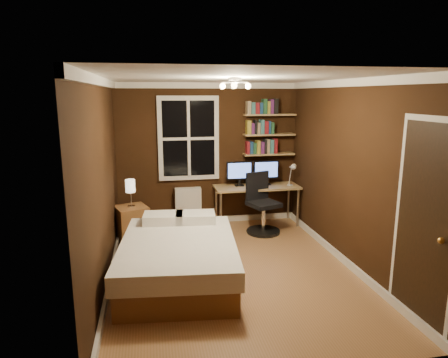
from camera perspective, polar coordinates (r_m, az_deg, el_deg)
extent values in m
plane|color=#97673C|center=(5.47, 1.19, -12.89)|extent=(4.20, 4.20, 0.00)
cube|color=black|center=(7.11, -2.25, 3.49)|extent=(3.20, 0.04, 2.50)
cube|color=black|center=(5.00, -17.00, -0.68)|extent=(0.04, 4.20, 2.50)
cube|color=black|center=(5.62, 17.43, 0.65)|extent=(0.04, 4.20, 2.50)
cube|color=white|center=(4.96, 1.32, 14.29)|extent=(3.20, 4.20, 0.02)
cube|color=silver|center=(6.99, -5.08, 5.79)|extent=(1.06, 0.06, 1.46)
sphere|color=gold|center=(4.17, 28.61, -7.74)|extent=(0.06, 0.06, 0.06)
cube|color=tan|center=(7.23, 6.41, 3.56)|extent=(0.92, 0.22, 0.03)
cube|color=tan|center=(7.18, 6.47, 6.32)|extent=(0.92, 0.22, 0.03)
cube|color=tan|center=(7.16, 6.54, 9.11)|extent=(0.92, 0.22, 0.03)
cube|color=brown|center=(5.17, -6.46, -12.67)|extent=(1.50, 2.01, 0.30)
cube|color=white|center=(5.06, -6.53, -9.96)|extent=(1.59, 2.07, 0.23)
cube|color=white|center=(5.71, -8.67, -5.55)|extent=(0.58, 0.43, 0.13)
cube|color=white|center=(5.69, -4.10, -5.48)|extent=(0.58, 0.43, 0.13)
cube|color=brown|center=(6.53, -12.99, -6.29)|extent=(0.58, 0.58, 0.57)
cube|color=white|center=(7.14, -5.13, -3.98)|extent=(0.46, 0.16, 0.69)
cube|color=tan|center=(7.09, 4.69, -1.15)|extent=(1.50, 0.56, 0.04)
cylinder|color=beige|center=(6.80, -0.46, -4.78)|extent=(0.04, 0.04, 0.68)
cylinder|color=beige|center=(7.17, 10.50, -4.11)|extent=(0.04, 0.04, 0.68)
cylinder|color=beige|center=(7.26, -1.14, -3.69)|extent=(0.04, 0.04, 0.68)
cylinder|color=beige|center=(7.60, 9.19, -3.13)|extent=(0.04, 0.04, 0.68)
cylinder|color=black|center=(6.86, 5.63, -7.44)|extent=(0.56, 0.56, 0.05)
cylinder|color=silver|center=(6.79, 5.67, -5.58)|extent=(0.06, 0.06, 0.42)
cube|color=black|center=(6.72, 5.71, -3.59)|extent=(0.58, 0.58, 0.07)
cube|color=black|center=(6.81, 4.78, -0.96)|extent=(0.43, 0.19, 0.48)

